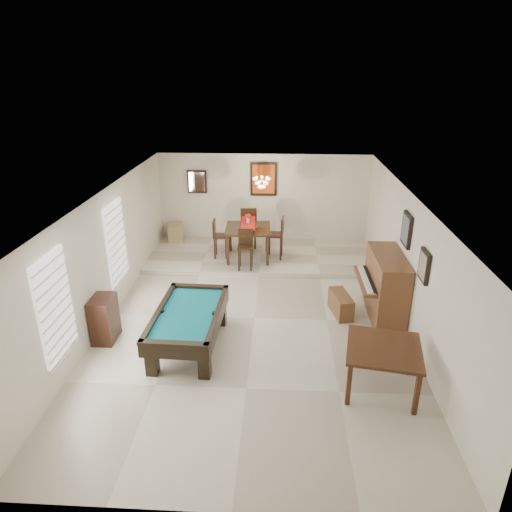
# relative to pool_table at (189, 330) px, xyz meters

# --- Properties ---
(ground_plane) EXTENTS (6.00, 9.00, 0.02)m
(ground_plane) POSITION_rel_pool_table_xyz_m (1.14, 1.11, -0.37)
(ground_plane) COLOR beige
(wall_back) EXTENTS (6.00, 0.04, 2.60)m
(wall_back) POSITION_rel_pool_table_xyz_m (1.14, 5.61, 0.94)
(wall_back) COLOR silver
(wall_back) RESTS_ON ground_plane
(wall_front) EXTENTS (6.00, 0.04, 2.60)m
(wall_front) POSITION_rel_pool_table_xyz_m (1.14, -3.39, 0.94)
(wall_front) COLOR silver
(wall_front) RESTS_ON ground_plane
(wall_left) EXTENTS (0.04, 9.00, 2.60)m
(wall_left) POSITION_rel_pool_table_xyz_m (-1.86, 1.11, 0.94)
(wall_left) COLOR silver
(wall_left) RESTS_ON ground_plane
(wall_right) EXTENTS (0.04, 9.00, 2.60)m
(wall_right) POSITION_rel_pool_table_xyz_m (4.14, 1.11, 0.94)
(wall_right) COLOR silver
(wall_right) RESTS_ON ground_plane
(ceiling) EXTENTS (6.00, 9.00, 0.04)m
(ceiling) POSITION_rel_pool_table_xyz_m (1.14, 1.11, 2.24)
(ceiling) COLOR white
(ceiling) RESTS_ON wall_back
(dining_step) EXTENTS (6.00, 2.50, 0.12)m
(dining_step) POSITION_rel_pool_table_xyz_m (1.14, 4.36, -0.30)
(dining_step) COLOR beige
(dining_step) RESTS_ON ground_plane
(window_left_front) EXTENTS (0.06, 1.00, 1.70)m
(window_left_front) POSITION_rel_pool_table_xyz_m (-1.83, -1.09, 1.04)
(window_left_front) COLOR white
(window_left_front) RESTS_ON wall_left
(window_left_rear) EXTENTS (0.06, 1.00, 1.70)m
(window_left_rear) POSITION_rel_pool_table_xyz_m (-1.83, 1.71, 1.04)
(window_left_rear) COLOR white
(window_left_rear) RESTS_ON wall_left
(pool_table) EXTENTS (1.24, 2.19, 0.72)m
(pool_table) POSITION_rel_pool_table_xyz_m (0.00, 0.00, 0.00)
(pool_table) COLOR black
(pool_table) RESTS_ON ground_plane
(square_table) EXTENTS (1.32, 1.32, 0.79)m
(square_table) POSITION_rel_pool_table_xyz_m (3.30, -1.01, 0.03)
(square_table) COLOR #32190C
(square_table) RESTS_ON ground_plane
(upright_piano) EXTENTS (0.91, 1.63, 1.36)m
(upright_piano) POSITION_rel_pool_table_xyz_m (3.66, 1.38, 0.32)
(upright_piano) COLOR brown
(upright_piano) RESTS_ON ground_plane
(piano_bench) EXTENTS (0.47, 0.86, 0.45)m
(piano_bench) POSITION_rel_pool_table_xyz_m (2.94, 1.40, -0.13)
(piano_bench) COLOR brown
(piano_bench) RESTS_ON ground_plane
(apothecary_chest) EXTENTS (0.39, 0.59, 0.89)m
(apothecary_chest) POSITION_rel_pool_table_xyz_m (-1.64, 0.16, 0.08)
(apothecary_chest) COLOR black
(apothecary_chest) RESTS_ON ground_plane
(dining_table) EXTENTS (1.21, 1.21, 0.96)m
(dining_table) POSITION_rel_pool_table_xyz_m (0.80, 4.07, 0.24)
(dining_table) COLOR black
(dining_table) RESTS_ON dining_step
(flower_vase) EXTENTS (0.19, 0.19, 0.26)m
(flower_vase) POSITION_rel_pool_table_xyz_m (0.80, 4.07, 0.85)
(flower_vase) COLOR red
(flower_vase) RESTS_ON dining_table
(dining_chair_south) EXTENTS (0.37, 0.37, 1.01)m
(dining_chair_south) POSITION_rel_pool_table_xyz_m (0.78, 3.34, 0.26)
(dining_chair_south) COLOR black
(dining_chair_south) RESTS_ON dining_step
(dining_chair_north) EXTENTS (0.46, 0.46, 1.18)m
(dining_chair_north) POSITION_rel_pool_table_xyz_m (0.76, 4.86, 0.35)
(dining_chair_north) COLOR black
(dining_chair_north) RESTS_ON dining_step
(dining_chair_west) EXTENTS (0.39, 0.39, 1.02)m
(dining_chair_west) POSITION_rel_pool_table_xyz_m (0.07, 4.09, 0.27)
(dining_chair_west) COLOR black
(dining_chair_west) RESTS_ON dining_step
(dining_chair_east) EXTENTS (0.45, 0.45, 1.12)m
(dining_chair_east) POSITION_rel_pool_table_xyz_m (1.51, 4.11, 0.32)
(dining_chair_east) COLOR black
(dining_chair_east) RESTS_ON dining_step
(corner_bench) EXTENTS (0.54, 0.62, 0.48)m
(corner_bench) POSITION_rel_pool_table_xyz_m (-1.43, 5.29, 0.00)
(corner_bench) COLOR #9F8756
(corner_bench) RESTS_ON dining_step
(chandelier) EXTENTS (0.44, 0.44, 0.60)m
(chandelier) POSITION_rel_pool_table_xyz_m (1.14, 4.31, 1.84)
(chandelier) COLOR #FFE5B2
(chandelier) RESTS_ON ceiling
(back_painting) EXTENTS (0.75, 0.06, 0.95)m
(back_painting) POSITION_rel_pool_table_xyz_m (1.14, 5.57, 1.54)
(back_painting) COLOR #D84C14
(back_painting) RESTS_ON wall_back
(back_mirror) EXTENTS (0.55, 0.06, 0.65)m
(back_mirror) POSITION_rel_pool_table_xyz_m (-0.76, 5.57, 1.44)
(back_mirror) COLOR white
(back_mirror) RESTS_ON wall_back
(right_picture_upper) EXTENTS (0.06, 0.55, 0.65)m
(right_picture_upper) POSITION_rel_pool_table_xyz_m (4.10, 1.41, 1.54)
(right_picture_upper) COLOR slate
(right_picture_upper) RESTS_ON wall_right
(right_picture_lower) EXTENTS (0.06, 0.45, 0.55)m
(right_picture_lower) POSITION_rel_pool_table_xyz_m (4.10, 0.11, 1.34)
(right_picture_lower) COLOR gray
(right_picture_lower) RESTS_ON wall_right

